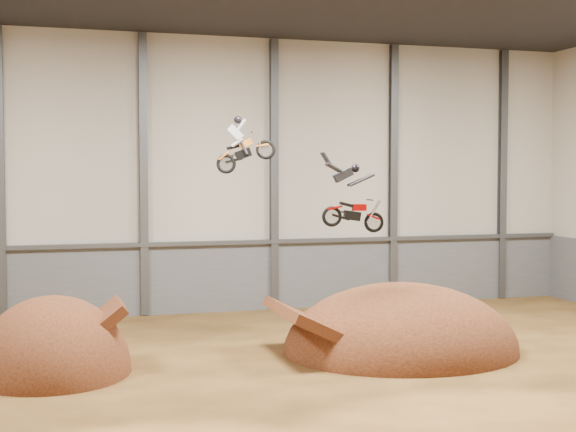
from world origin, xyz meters
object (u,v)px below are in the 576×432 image
object	(u,v)px
takeoff_ramp	(53,373)
fmx_rider_a	(249,138)
landing_ramp	(401,351)
fmx_rider_b	(352,193)

from	to	relation	value
takeoff_ramp	fmx_rider_a	world-z (taller)	fmx_rider_a
takeoff_ramp	fmx_rider_a	bearing A→B (deg)	9.89
landing_ramp	fmx_rider_a	xyz separation A→B (m)	(-5.78, 1.63, 8.44)
landing_ramp	fmx_rider_a	world-z (taller)	fmx_rider_a
takeoff_ramp	landing_ramp	xyz separation A→B (m)	(13.27, -0.32, 0.00)
takeoff_ramp	fmx_rider_b	bearing A→B (deg)	-8.77
fmx_rider_a	fmx_rider_b	bearing A→B (deg)	-27.04
takeoff_ramp	landing_ramp	world-z (taller)	takeoff_ramp
fmx_rider_a	fmx_rider_b	distance (m)	4.81
landing_ramp	fmx_rider_b	xyz separation A→B (m)	(-2.62, -1.32, 6.34)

